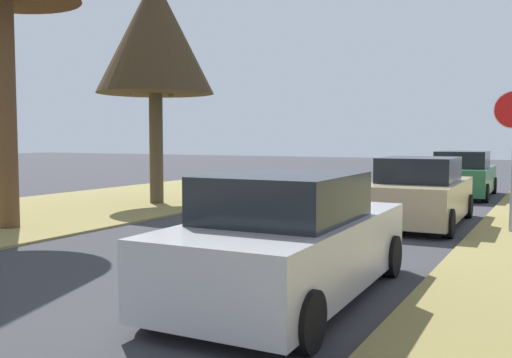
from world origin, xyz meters
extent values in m
cylinder|color=#9EA0A5|center=(4.34, 15.16, 1.17)|extent=(0.07, 0.34, 2.24)
cylinder|color=brown|center=(-5.45, 10.39, 2.54)|extent=(0.43, 0.43, 4.97)
cylinder|color=#4E402B|center=(-5.58, 15.75, 1.70)|extent=(0.41, 0.41, 3.31)
cone|color=#3E301E|center=(-5.58, 15.75, 5.10)|extent=(3.51, 3.51, 3.49)
cylinder|color=#4E402B|center=(-6.12, 16.00, 4.04)|extent=(0.73, 1.29, 1.49)
cylinder|color=#4E402B|center=(-5.21, 16.03, 3.81)|extent=(0.78, 0.96, 1.04)
cylinder|color=#4E402B|center=(-5.23, 15.73, 3.90)|extent=(0.22, 0.86, 1.19)
cube|color=#BCBCC1|center=(2.26, 8.47, 0.59)|extent=(1.93, 4.44, 0.85)
cube|color=black|center=(2.26, 8.25, 1.29)|extent=(1.65, 2.06, 0.56)
cylinder|color=black|center=(1.35, 10.10, 0.30)|extent=(0.21, 0.60, 0.60)
cylinder|color=black|center=(3.09, 10.14, 0.30)|extent=(0.21, 0.60, 0.60)
cylinder|color=black|center=(1.43, 6.80, 0.30)|extent=(0.21, 0.60, 0.60)
cylinder|color=black|center=(3.17, 6.84, 0.30)|extent=(0.21, 0.60, 0.60)
cube|color=tan|center=(2.37, 15.47, 0.59)|extent=(1.93, 4.44, 0.85)
cube|color=black|center=(2.37, 15.25, 1.29)|extent=(1.65, 2.06, 0.56)
cylinder|color=black|center=(1.46, 17.10, 0.30)|extent=(0.21, 0.60, 0.60)
cylinder|color=black|center=(3.20, 17.14, 0.30)|extent=(0.21, 0.60, 0.60)
cylinder|color=black|center=(1.54, 13.80, 0.30)|extent=(0.21, 0.60, 0.60)
cylinder|color=black|center=(3.28, 13.84, 0.30)|extent=(0.21, 0.60, 0.60)
cube|color=#28663D|center=(2.28, 22.62, 0.59)|extent=(1.93, 4.44, 0.85)
cube|color=black|center=(2.28, 22.40, 1.29)|extent=(1.65, 2.06, 0.56)
cylinder|color=black|center=(1.37, 24.25, 0.30)|extent=(0.21, 0.60, 0.60)
cylinder|color=black|center=(3.11, 24.29, 0.30)|extent=(0.21, 0.60, 0.60)
cylinder|color=black|center=(1.45, 20.95, 0.30)|extent=(0.21, 0.60, 0.60)
cylinder|color=black|center=(3.19, 20.99, 0.30)|extent=(0.21, 0.60, 0.60)
camera|label=1|loc=(5.21, 2.04, 2.01)|focal=39.81mm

